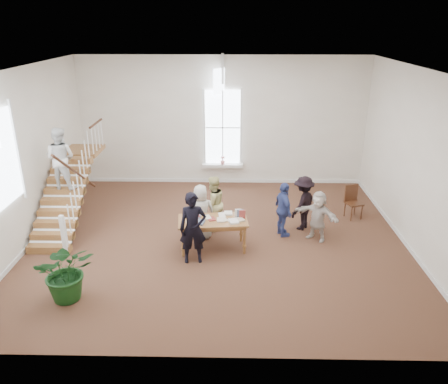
{
  "coord_description": "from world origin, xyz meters",
  "views": [
    {
      "loc": [
        0.37,
        -10.61,
        5.6
      ],
      "look_at": [
        0.13,
        0.4,
        1.22
      ],
      "focal_mm": 35.0,
      "sensor_mm": 36.0,
      "label": 1
    }
  ],
  "objects_px": {
    "library_table": "(213,223)",
    "elderly_woman": "(201,212)",
    "police_officer": "(193,228)",
    "woman_cluster_a": "(283,210)",
    "woman_cluster_c": "(318,216)",
    "person_yellow": "(213,204)",
    "side_chair": "(353,199)",
    "floor_plant": "(67,271)",
    "woman_cluster_b": "(303,203)"
  },
  "relations": [
    {
      "from": "floor_plant",
      "to": "police_officer",
      "type": "bearing_deg",
      "value": 32.24
    },
    {
      "from": "woman_cluster_b",
      "to": "floor_plant",
      "type": "bearing_deg",
      "value": -20.46
    },
    {
      "from": "woman_cluster_a",
      "to": "floor_plant",
      "type": "distance_m",
      "value": 5.74
    },
    {
      "from": "elderly_woman",
      "to": "side_chair",
      "type": "distance_m",
      "value": 4.69
    },
    {
      "from": "police_officer",
      "to": "woman_cluster_a",
      "type": "xyz_separation_m",
      "value": [
        2.34,
        1.43,
        -0.13
      ]
    },
    {
      "from": "person_yellow",
      "to": "side_chair",
      "type": "relative_size",
      "value": 1.59
    },
    {
      "from": "library_table",
      "to": "elderly_woman",
      "type": "height_order",
      "value": "elderly_woman"
    },
    {
      "from": "person_yellow",
      "to": "woman_cluster_c",
      "type": "relative_size",
      "value": 1.15
    },
    {
      "from": "woman_cluster_a",
      "to": "woman_cluster_c",
      "type": "height_order",
      "value": "woman_cluster_a"
    },
    {
      "from": "police_officer",
      "to": "side_chair",
      "type": "xyz_separation_m",
      "value": [
        4.56,
        2.71,
        -0.34
      ]
    },
    {
      "from": "elderly_woman",
      "to": "side_chair",
      "type": "bearing_deg",
      "value": -174.27
    },
    {
      "from": "police_officer",
      "to": "side_chair",
      "type": "bearing_deg",
      "value": 23.13
    },
    {
      "from": "person_yellow",
      "to": "floor_plant",
      "type": "bearing_deg",
      "value": 11.29
    },
    {
      "from": "police_officer",
      "to": "woman_cluster_c",
      "type": "xyz_separation_m",
      "value": [
        3.24,
        1.23,
        -0.21
      ]
    },
    {
      "from": "library_table",
      "to": "woman_cluster_a",
      "type": "xyz_separation_m",
      "value": [
        1.89,
        0.78,
        0.03
      ]
    },
    {
      "from": "library_table",
      "to": "side_chair",
      "type": "distance_m",
      "value": 4.6
    },
    {
      "from": "police_officer",
      "to": "library_table",
      "type": "bearing_deg",
      "value": 47.86
    },
    {
      "from": "woman_cluster_c",
      "to": "floor_plant",
      "type": "distance_m",
      "value": 6.43
    },
    {
      "from": "elderly_woman",
      "to": "woman_cluster_a",
      "type": "distance_m",
      "value": 2.24
    },
    {
      "from": "woman_cluster_b",
      "to": "floor_plant",
      "type": "relative_size",
      "value": 1.19
    },
    {
      "from": "library_table",
      "to": "floor_plant",
      "type": "xyz_separation_m",
      "value": [
        -2.98,
        -2.25,
        -0.08
      ]
    },
    {
      "from": "elderly_woman",
      "to": "woman_cluster_c",
      "type": "height_order",
      "value": "elderly_woman"
    },
    {
      "from": "floor_plant",
      "to": "woman_cluster_b",
      "type": "bearing_deg",
      "value": 32.49
    },
    {
      "from": "library_table",
      "to": "woman_cluster_b",
      "type": "bearing_deg",
      "value": 20.42
    },
    {
      "from": "library_table",
      "to": "elderly_woman",
      "type": "relative_size",
      "value": 1.2
    },
    {
      "from": "woman_cluster_a",
      "to": "side_chair",
      "type": "bearing_deg",
      "value": -77.87
    },
    {
      "from": "woman_cluster_b",
      "to": "side_chair",
      "type": "relative_size",
      "value": 1.56
    },
    {
      "from": "side_chair",
      "to": "police_officer",
      "type": "bearing_deg",
      "value": -168.91
    },
    {
      "from": "woman_cluster_c",
      "to": "floor_plant",
      "type": "height_order",
      "value": "woman_cluster_c"
    },
    {
      "from": "police_officer",
      "to": "side_chair",
      "type": "relative_size",
      "value": 1.79
    },
    {
      "from": "person_yellow",
      "to": "side_chair",
      "type": "bearing_deg",
      "value": 155.54
    },
    {
      "from": "person_yellow",
      "to": "woman_cluster_a",
      "type": "height_order",
      "value": "person_yellow"
    },
    {
      "from": "library_table",
      "to": "police_officer",
      "type": "xyz_separation_m",
      "value": [
        -0.45,
        -0.65,
        0.16
      ]
    },
    {
      "from": "library_table",
      "to": "elderly_woman",
      "type": "bearing_deg",
      "value": 114.44
    },
    {
      "from": "woman_cluster_b",
      "to": "person_yellow",
      "type": "bearing_deg",
      "value": -49.9
    },
    {
      "from": "floor_plant",
      "to": "side_chair",
      "type": "bearing_deg",
      "value": 31.29
    },
    {
      "from": "woman_cluster_c",
      "to": "floor_plant",
      "type": "relative_size",
      "value": 1.05
    },
    {
      "from": "woman_cluster_a",
      "to": "woman_cluster_b",
      "type": "height_order",
      "value": "woman_cluster_b"
    },
    {
      "from": "person_yellow",
      "to": "floor_plant",
      "type": "relative_size",
      "value": 1.21
    },
    {
      "from": "elderly_woman",
      "to": "person_yellow",
      "type": "height_order",
      "value": "person_yellow"
    },
    {
      "from": "person_yellow",
      "to": "woman_cluster_b",
      "type": "distance_m",
      "value": 2.54
    },
    {
      "from": "police_officer",
      "to": "person_yellow",
      "type": "xyz_separation_m",
      "value": [
        0.4,
        1.75,
        -0.1
      ]
    },
    {
      "from": "library_table",
      "to": "floor_plant",
      "type": "relative_size",
      "value": 1.39
    },
    {
      "from": "woman_cluster_c",
      "to": "side_chair",
      "type": "xyz_separation_m",
      "value": [
        1.32,
        1.48,
        -0.13
      ]
    },
    {
      "from": "library_table",
      "to": "woman_cluster_b",
      "type": "xyz_separation_m",
      "value": [
        2.49,
        1.23,
        0.04
      ]
    },
    {
      "from": "person_yellow",
      "to": "woman_cluster_c",
      "type": "height_order",
      "value": "person_yellow"
    },
    {
      "from": "library_table",
      "to": "side_chair",
      "type": "relative_size",
      "value": 1.83
    },
    {
      "from": "woman_cluster_b",
      "to": "library_table",
      "type": "bearing_deg",
      "value": -26.61
    },
    {
      "from": "person_yellow",
      "to": "floor_plant",
      "type": "xyz_separation_m",
      "value": [
        -2.93,
        -3.35,
        -0.14
      ]
    },
    {
      "from": "side_chair",
      "to": "floor_plant",
      "type": "bearing_deg",
      "value": -168.38
    }
  ]
}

